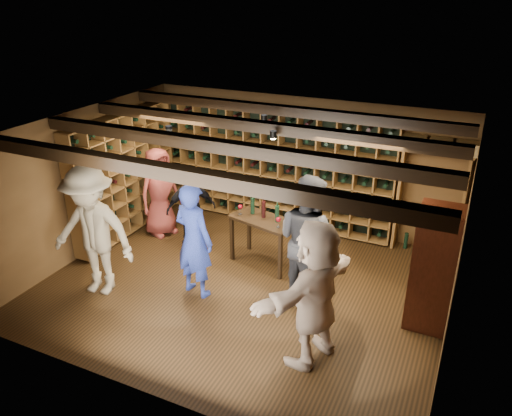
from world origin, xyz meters
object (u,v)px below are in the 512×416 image
at_px(guest_woman_black, 191,209).
at_px(guest_khaki, 92,232).
at_px(man_grey_suit, 307,239).
at_px(guest_beige, 315,293).
at_px(tasting_table, 264,224).
at_px(man_blue_shirt, 194,240).
at_px(display_cabinet, 432,271).
at_px(guest_red_floral, 160,192).

height_order(guest_woman_black, guest_khaki, guest_khaki).
relative_size(man_grey_suit, guest_khaki, 0.97).
distance_m(man_grey_suit, guest_woman_black, 2.46).
relative_size(guest_woman_black, guest_beige, 0.78).
bearing_deg(tasting_table, man_blue_shirt, -101.62).
height_order(display_cabinet, guest_woman_black, display_cabinet).
xyz_separation_m(display_cabinet, man_grey_suit, (-1.75, -0.08, 0.13)).
distance_m(man_blue_shirt, guest_beige, 2.18).
height_order(guest_khaki, guest_beige, guest_khaki).
bearing_deg(guest_beige, guest_red_floral, -99.69).
xyz_separation_m(man_grey_suit, guest_woman_black, (-2.36, 0.65, -0.24)).
xyz_separation_m(guest_woman_black, tasting_table, (1.39, -0.00, -0.00)).
height_order(guest_red_floral, guest_khaki, guest_khaki).
distance_m(man_blue_shirt, guest_khaki, 1.50).
bearing_deg(tasting_table, man_grey_suit, -20.15).
relative_size(guest_red_floral, guest_beige, 0.88).
bearing_deg(guest_beige, guest_khaki, -71.21).
distance_m(display_cabinet, guest_beige, 1.78).
distance_m(man_blue_shirt, man_grey_suit, 1.66).
relative_size(guest_woman_black, guest_khaki, 0.74).
bearing_deg(guest_woman_black, guest_khaki, 29.97).
height_order(man_grey_suit, guest_red_floral, man_grey_suit).
distance_m(guest_khaki, guest_beige, 3.47).
distance_m(guest_red_floral, guest_beige, 4.27).
relative_size(man_blue_shirt, guest_red_floral, 1.07).
xyz_separation_m(man_blue_shirt, guest_khaki, (-1.38, -0.58, 0.12)).
bearing_deg(man_grey_suit, tasting_table, -12.20).
bearing_deg(guest_khaki, man_grey_suit, 13.54).
xyz_separation_m(man_grey_suit, guest_khaki, (-2.93, -1.15, 0.03)).
bearing_deg(guest_woman_black, guest_red_floral, -58.52).
relative_size(display_cabinet, tasting_table, 1.45).
bearing_deg(tasting_table, guest_beige, -37.50).
xyz_separation_m(display_cabinet, man_blue_shirt, (-3.30, -0.66, 0.04)).
relative_size(man_blue_shirt, guest_beige, 0.94).
bearing_deg(tasting_table, display_cabinet, 1.83).
xyz_separation_m(guest_woman_black, guest_khaki, (-0.57, -1.80, 0.27)).
distance_m(man_grey_suit, tasting_table, 1.19).
bearing_deg(guest_red_floral, tasting_table, -75.16).
bearing_deg(man_blue_shirt, guest_woman_black, -45.96).
relative_size(man_blue_shirt, guest_khaki, 0.89).
height_order(guest_beige, tasting_table, guest_beige).
bearing_deg(guest_khaki, guest_red_floral, 88.90).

